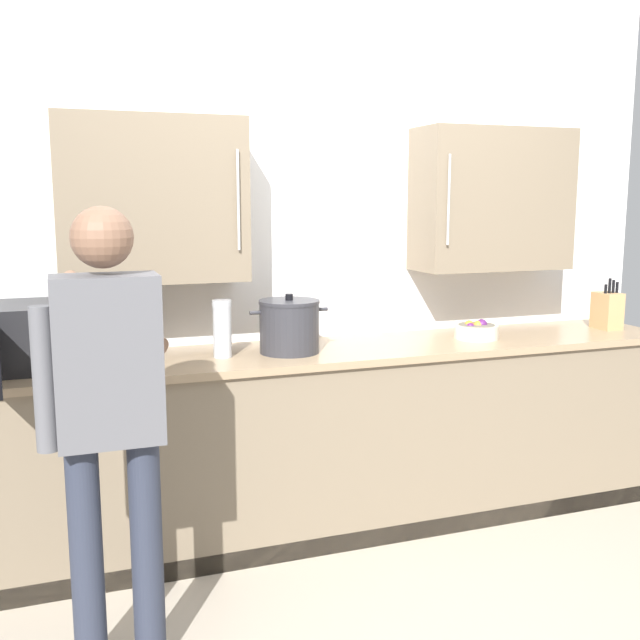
# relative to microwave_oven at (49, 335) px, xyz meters

# --- Properties ---
(ground_plane) EXTENTS (9.66, 9.66, 0.00)m
(ground_plane) POSITION_rel_microwave_oven_xyz_m (1.35, -0.89, -1.05)
(ground_plane) COLOR #9E9384
(back_wall_tiled) EXTENTS (3.85, 0.44, 2.79)m
(back_wall_tiled) POSITION_rel_microwave_oven_xyz_m (1.35, 0.27, 0.40)
(back_wall_tiled) COLOR white
(back_wall_tiled) RESTS_ON ground_plane
(counter_unit) EXTENTS (3.54, 0.62, 0.91)m
(counter_unit) POSITION_rel_microwave_oven_xyz_m (1.35, -0.03, -0.60)
(counter_unit) COLOR #756651
(counter_unit) RESTS_ON ground_plane
(microwave_oven) EXTENTS (0.53, 0.78, 0.28)m
(microwave_oven) POSITION_rel_microwave_oven_xyz_m (0.00, 0.00, 0.00)
(microwave_oven) COLOR black
(microwave_oven) RESTS_ON counter_unit
(stock_pot) EXTENTS (0.38, 0.29, 0.28)m
(stock_pot) POSITION_rel_microwave_oven_xyz_m (1.06, -0.06, -0.01)
(stock_pot) COLOR #2D2D33
(stock_pot) RESTS_ON counter_unit
(thermos_flask) EXTENTS (0.09, 0.09, 0.26)m
(thermos_flask) POSITION_rel_microwave_oven_xyz_m (0.74, -0.06, -0.01)
(thermos_flask) COLOR #B7BABF
(thermos_flask) RESTS_ON counter_unit
(fruit_bowl) EXTENTS (0.23, 0.23, 0.10)m
(fruit_bowl) POSITION_rel_microwave_oven_xyz_m (2.08, -0.05, -0.10)
(fruit_bowl) COLOR beige
(fruit_bowl) RESTS_ON counter_unit
(knife_block) EXTENTS (0.11, 0.15, 0.28)m
(knife_block) POSITION_rel_microwave_oven_xyz_m (2.91, -0.04, -0.03)
(knife_block) COLOR tan
(knife_block) RESTS_ON counter_unit
(person_figure) EXTENTS (0.44, 0.63, 1.61)m
(person_figure) POSITION_rel_microwave_oven_xyz_m (0.18, -0.84, -0.09)
(person_figure) COLOR #282D3D
(person_figure) RESTS_ON ground_plane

